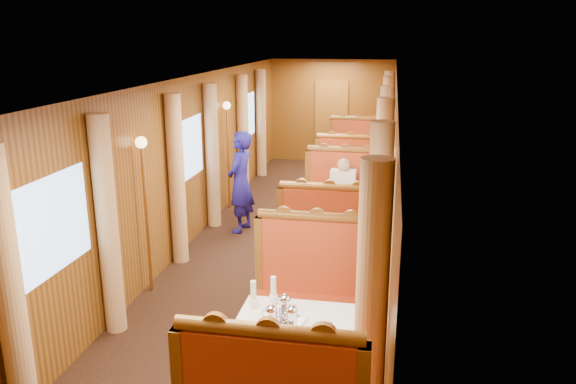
% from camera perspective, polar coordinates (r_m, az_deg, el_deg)
% --- Properties ---
extents(floor, '(3.00, 12.00, 0.01)m').
position_cam_1_polar(floor, '(8.49, -0.11, -5.61)').
color(floor, black).
rests_on(floor, ground).
extents(ceiling, '(3.00, 12.00, 0.01)m').
position_cam_1_polar(ceiling, '(7.92, -0.12, 11.47)').
color(ceiling, silver).
rests_on(ceiling, wall_left).
extents(wall_far, '(3.00, 0.01, 2.50)m').
position_cam_1_polar(wall_far, '(13.96, 4.44, 8.17)').
color(wall_far, brown).
rests_on(wall_far, floor).
extents(wall_left, '(0.01, 12.00, 2.50)m').
position_cam_1_polar(wall_left, '(8.51, -10.11, 3.01)').
color(wall_left, brown).
rests_on(wall_left, floor).
extents(wall_right, '(0.01, 12.00, 2.50)m').
position_cam_1_polar(wall_right, '(7.98, 10.53, 2.15)').
color(wall_right, brown).
rests_on(wall_right, floor).
extents(doorway_far, '(0.80, 0.04, 2.00)m').
position_cam_1_polar(doorway_far, '(13.97, 4.40, 7.14)').
color(doorway_far, brown).
rests_on(doorway_far, floor).
extents(table_near, '(1.05, 0.72, 0.75)m').
position_cam_1_polar(table_near, '(5.11, 1.02, -16.43)').
color(table_near, white).
rests_on(table_near, floor).
extents(banquette_near_aft, '(1.30, 0.55, 1.34)m').
position_cam_1_polar(banquette_near_aft, '(5.96, 2.65, -10.89)').
color(banquette_near_aft, '#A61E12').
rests_on(banquette_near_aft, floor).
extents(table_mid, '(1.05, 0.72, 0.75)m').
position_cam_1_polar(table_mid, '(8.26, 5.02, -3.51)').
color(table_mid, white).
rests_on(table_mid, floor).
extents(banquette_mid_fwd, '(1.30, 0.55, 1.34)m').
position_cam_1_polar(banquette_mid_fwd, '(7.30, 4.24, -5.75)').
color(banquette_mid_fwd, '#A61E12').
rests_on(banquette_mid_fwd, floor).
extents(banquette_mid_aft, '(1.30, 0.55, 1.34)m').
position_cam_1_polar(banquette_mid_aft, '(9.21, 5.64, -1.16)').
color(banquette_mid_aft, '#A61E12').
rests_on(banquette_mid_aft, floor).
extents(table_far, '(1.05, 0.72, 0.75)m').
position_cam_1_polar(table_far, '(11.61, 6.70, 2.15)').
color(table_far, white).
rests_on(table_far, floor).
extents(banquette_far_fwd, '(1.30, 0.55, 1.34)m').
position_cam_1_polar(banquette_far_fwd, '(10.62, 6.33, 1.13)').
color(banquette_far_fwd, '#A61E12').
rests_on(banquette_far_fwd, floor).
extents(banquette_far_aft, '(1.30, 0.55, 1.34)m').
position_cam_1_polar(banquette_far_aft, '(12.59, 7.03, 3.43)').
color(banquette_far_aft, '#A61E12').
rests_on(banquette_far_aft, floor).
extents(tea_tray, '(0.40, 0.34, 0.01)m').
position_cam_1_polar(tea_tray, '(4.89, -0.41, -12.86)').
color(tea_tray, silver).
rests_on(tea_tray, table_near).
extents(teapot_left, '(0.19, 0.16, 0.14)m').
position_cam_1_polar(teapot_left, '(4.80, -1.69, -12.59)').
color(teapot_left, silver).
rests_on(teapot_left, tea_tray).
extents(teapot_right, '(0.17, 0.14, 0.13)m').
position_cam_1_polar(teapot_right, '(4.81, 0.40, -12.62)').
color(teapot_right, silver).
rests_on(teapot_right, tea_tray).
extents(teapot_back, '(0.21, 0.18, 0.14)m').
position_cam_1_polar(teapot_back, '(4.96, -0.31, -11.55)').
color(teapot_back, silver).
rests_on(teapot_back, tea_tray).
extents(fruit_plate, '(0.22, 0.22, 0.05)m').
position_cam_1_polar(fruit_plate, '(4.74, 3.91, -13.68)').
color(fruit_plate, white).
rests_on(fruit_plate, table_near).
extents(cup_inboard, '(0.08, 0.08, 0.26)m').
position_cam_1_polar(cup_inboard, '(5.04, -3.53, -10.66)').
color(cup_inboard, white).
rests_on(cup_inboard, table_near).
extents(cup_outboard, '(0.08, 0.08, 0.26)m').
position_cam_1_polar(cup_outboard, '(5.12, -1.49, -10.24)').
color(cup_outboard, white).
rests_on(cup_outboard, table_near).
extents(rose_vase_mid, '(0.06, 0.06, 0.36)m').
position_cam_1_polar(rose_vase_mid, '(8.08, 5.16, 0.14)').
color(rose_vase_mid, silver).
rests_on(rose_vase_mid, table_mid).
extents(rose_vase_far, '(0.06, 0.06, 0.36)m').
position_cam_1_polar(rose_vase_far, '(11.52, 6.88, 4.84)').
color(rose_vase_far, silver).
rests_on(rose_vase_far, table_far).
extents(window_left_near, '(0.01, 1.20, 0.90)m').
position_cam_1_polar(window_left_near, '(5.43, -22.90, -3.18)').
color(window_left_near, '#89ADDB').
rests_on(window_left_near, wall_left).
extents(curtain_left_near_a, '(0.22, 0.22, 2.35)m').
position_cam_1_polar(curtain_left_near_a, '(4.88, -26.46, -9.19)').
color(curtain_left_near_a, tan).
rests_on(curtain_left_near_a, floor).
extents(curtain_left_near_b, '(0.22, 0.22, 2.35)m').
position_cam_1_polar(curtain_left_near_b, '(6.10, -17.86, -3.40)').
color(curtain_left_near_b, tan).
rests_on(curtain_left_near_b, floor).
extents(window_right_near, '(0.01, 1.20, 0.90)m').
position_cam_1_polar(window_right_near, '(4.58, 10.25, -5.62)').
color(window_right_near, '#89ADDB').
rests_on(window_right_near, wall_right).
extents(curtain_right_near_a, '(0.22, 0.22, 2.35)m').
position_cam_1_polar(curtain_right_near_a, '(3.98, 8.39, -13.31)').
color(curtain_right_near_a, tan).
rests_on(curtain_right_near_a, floor).
extents(curtain_right_near_b, '(0.22, 0.22, 2.35)m').
position_cam_1_polar(curtain_right_near_b, '(5.40, 9.07, -5.29)').
color(curtain_right_near_b, tan).
rests_on(curtain_right_near_b, floor).
extents(window_left_mid, '(0.01, 1.20, 0.90)m').
position_cam_1_polar(window_left_mid, '(8.46, -10.08, 4.33)').
color(window_left_mid, '#89ADDB').
rests_on(window_left_mid, wall_left).
extents(curtain_left_mid_a, '(0.22, 0.22, 2.35)m').
position_cam_1_polar(curtain_left_mid_a, '(7.78, -11.23, 1.18)').
color(curtain_left_mid_a, tan).
rests_on(curtain_left_mid_a, floor).
extents(curtain_left_mid_b, '(0.22, 0.22, 2.35)m').
position_cam_1_polar(curtain_left_mid_b, '(9.21, -7.71, 3.61)').
color(curtain_left_mid_b, tan).
rests_on(curtain_left_mid_b, floor).
extents(window_right_mid, '(0.01, 1.20, 0.90)m').
position_cam_1_polar(window_right_mid, '(7.94, 10.50, 3.55)').
color(window_right_mid, '#89ADDB').
rests_on(window_right_mid, wall_right).
extents(curtain_right_mid_a, '(0.22, 0.22, 2.35)m').
position_cam_1_polar(curtain_right_mid_a, '(7.25, 9.52, 0.18)').
color(curtain_right_mid_a, tan).
rests_on(curtain_right_mid_a, floor).
extents(curtain_right_mid_b, '(0.22, 0.22, 2.35)m').
position_cam_1_polar(curtain_right_mid_b, '(8.76, 9.75, 2.89)').
color(curtain_right_mid_b, tan).
rests_on(curtain_right_mid_b, floor).
extents(window_left_far, '(0.01, 1.20, 0.90)m').
position_cam_1_polar(window_left_far, '(11.76, -4.15, 7.72)').
color(window_left_far, '#89ADDB').
rests_on(window_left_far, wall_left).
extents(curtain_left_far_a, '(0.22, 0.22, 2.35)m').
position_cam_1_polar(curtain_left_far_a, '(11.03, -4.61, 5.72)').
color(curtain_left_far_a, tan).
rests_on(curtain_left_far_a, floor).
extents(curtain_left_far_b, '(0.22, 0.22, 2.35)m').
position_cam_1_polar(curtain_left_far_b, '(12.52, -2.76, 6.97)').
color(curtain_left_far_b, tan).
rests_on(curtain_left_far_b, floor).
extents(window_right_far, '(0.01, 1.20, 0.90)m').
position_cam_1_polar(window_right_far, '(11.39, 10.60, 7.23)').
color(window_right_far, '#89ADDB').
rests_on(window_right_far, wall_right).
extents(curtain_right_far_a, '(0.22, 0.22, 2.35)m').
position_cam_1_polar(curtain_right_far_a, '(10.66, 9.94, 5.19)').
color(curtain_right_far_a, tan).
rests_on(curtain_right_far_a, floor).
extents(curtain_right_far_b, '(0.22, 0.22, 2.35)m').
position_cam_1_polar(curtain_right_far_b, '(12.20, 10.05, 6.51)').
color(curtain_right_far_b, tan).
rests_on(curtain_right_far_b, floor).
extents(sconce_left_fore, '(0.14, 0.14, 1.95)m').
position_cam_1_polar(sconce_left_fore, '(6.87, -14.41, 0.85)').
color(sconce_left_fore, '#BF8C3F').
rests_on(sconce_left_fore, floor).
extents(sconce_right_fore, '(0.14, 0.14, 1.95)m').
position_cam_1_polar(sconce_right_fore, '(6.26, 9.60, -0.34)').
color(sconce_right_fore, '#BF8C3F').
rests_on(sconce_right_fore, floor).
extents(sconce_left_aft, '(0.14, 0.14, 1.95)m').
position_cam_1_polar(sconce_left_aft, '(10.08, -6.17, 5.93)').
color(sconce_left_aft, '#BF8C3F').
rests_on(sconce_left_aft, floor).
extents(sconce_right_aft, '(0.14, 0.14, 1.95)m').
position_cam_1_polar(sconce_right_aft, '(9.67, 10.03, 5.36)').
color(sconce_right_aft, '#BF8C3F').
rests_on(sconce_right_aft, floor).
extents(steward, '(0.49, 0.66, 1.64)m').
position_cam_1_polar(steward, '(8.97, -4.83, 1.02)').
color(steward, navy).
rests_on(steward, floor).
extents(passenger, '(0.40, 0.44, 0.76)m').
position_cam_1_polar(passenger, '(8.91, 5.57, 0.40)').
color(passenger, beige).
rests_on(passenger, banquette_mid_aft).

